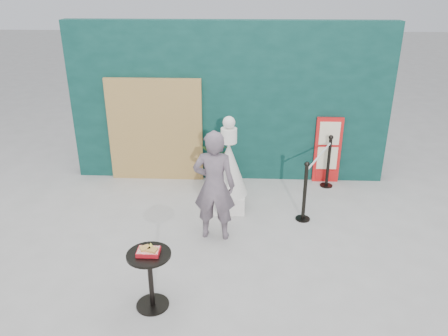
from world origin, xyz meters
TOP-DOWN VIEW (x-y plane):
  - ground at (0.00, 0.00)m, footprint 60.00×60.00m
  - back_wall at (0.00, 3.15)m, footprint 6.00×0.30m
  - bamboo_fence at (-1.40, 2.94)m, footprint 1.80×0.08m
  - woman at (-0.13, 0.86)m, footprint 0.66×0.46m
  - menu_board at (1.90, 2.95)m, footprint 0.50×0.07m
  - statue at (0.05, 1.75)m, footprint 0.65×0.65m
  - cafe_table at (-0.78, -0.75)m, footprint 0.52×0.52m
  - food_basket at (-0.77, -0.74)m, footprint 0.26×0.19m
  - planter at (-0.18, 2.65)m, footprint 0.58×0.51m
  - stanchion_barrier at (1.59, 2.08)m, footprint 0.84×1.54m

SIDE VIEW (x-z plane):
  - ground at x=0.00m, z-range 0.00..0.00m
  - stanchion_barrier at x=1.59m, z-range -0.02..1.01m
  - cafe_table at x=-0.78m, z-range 0.12..0.87m
  - planter at x=-0.18m, z-range 0.08..1.07m
  - menu_board at x=1.90m, z-range 0.00..1.30m
  - statue at x=0.05m, z-range -0.15..1.51m
  - food_basket at x=-0.77m, z-range 0.73..0.84m
  - woman at x=-0.13m, z-range 0.00..1.72m
  - bamboo_fence at x=-1.40m, z-range 0.00..2.00m
  - back_wall at x=0.00m, z-range 0.00..3.00m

